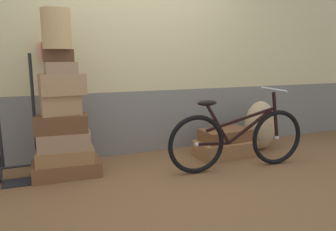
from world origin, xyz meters
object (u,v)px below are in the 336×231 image
(suitcase_0, at_px, (67,169))
(suitcase_9, at_px, (225,135))
(suitcase_5, at_px, (62,84))
(suitcase_1, at_px, (66,156))
(suitcase_2, at_px, (65,141))
(luggage_trolley, at_px, (19,151))
(suitcase_7, at_px, (58,56))
(wicker_basket, at_px, (56,29))
(bicycle, at_px, (238,139))
(suitcase_3, at_px, (61,124))
(suitcase_4, at_px, (61,105))
(burlap_sack, at_px, (260,125))
(suitcase_6, at_px, (61,68))
(suitcase_8, at_px, (225,148))

(suitcase_0, height_order, suitcase_9, suitcase_9)
(suitcase_5, bearing_deg, suitcase_1, -150.21)
(suitcase_2, distance_m, luggage_trolley, 0.45)
(suitcase_0, bearing_deg, suitcase_7, 155.34)
(wicker_basket, xyz_separation_m, bicycle, (1.83, -0.46, -1.17))
(suitcase_0, bearing_deg, suitcase_2, -116.19)
(suitcase_1, height_order, suitcase_9, suitcase_9)
(suitcase_3, bearing_deg, suitcase_4, 70.39)
(suitcase_4, relative_size, suitcase_5, 0.88)
(suitcase_1, height_order, suitcase_5, suitcase_5)
(suitcase_1, bearing_deg, burlap_sack, 6.79)
(suitcase_4, xyz_separation_m, luggage_trolley, (-0.42, 0.05, -0.46))
(suitcase_1, relative_size, bicycle, 0.35)
(suitcase_6, xyz_separation_m, suitcase_8, (1.93, 0.02, -1.04))
(luggage_trolley, bearing_deg, suitcase_3, -8.01)
(burlap_sack, bearing_deg, suitcase_3, -178.28)
(suitcase_2, bearing_deg, suitcase_4, 130.14)
(suitcase_9, bearing_deg, suitcase_5, 176.47)
(burlap_sack, bearing_deg, suitcase_6, -177.50)
(suitcase_4, bearing_deg, suitcase_9, -6.33)
(suitcase_7, height_order, wicker_basket, wicker_basket)
(wicker_basket, bearing_deg, suitcase_3, 110.06)
(suitcase_3, xyz_separation_m, suitcase_4, (0.00, 0.01, 0.19))
(suitcase_3, distance_m, wicker_basket, 0.94)
(suitcase_5, height_order, suitcase_9, suitcase_5)
(suitcase_2, height_order, suitcase_4, suitcase_4)
(burlap_sack, bearing_deg, suitcase_1, -177.92)
(luggage_trolley, bearing_deg, suitcase_7, -5.56)
(suitcase_7, xyz_separation_m, burlap_sack, (2.54, 0.06, -0.93))
(bicycle, bearing_deg, suitcase_9, 73.74)
(suitcase_9, bearing_deg, suitcase_7, 175.74)
(suitcase_4, distance_m, suitcase_8, 2.06)
(suitcase_4, height_order, suitcase_9, suitcase_4)
(suitcase_3, xyz_separation_m, suitcase_8, (1.96, -0.01, -0.47))
(wicker_basket, height_order, bicycle, wicker_basket)
(wicker_basket, distance_m, burlap_sack, 2.81)
(suitcase_3, relative_size, suitcase_8, 0.72)
(suitcase_0, relative_size, suitcase_9, 1.11)
(suitcase_3, xyz_separation_m, suitcase_5, (0.03, -0.01, 0.40))
(suitcase_0, xyz_separation_m, suitcase_1, (-0.01, -0.02, 0.15))
(suitcase_6, bearing_deg, suitcase_3, 119.11)
(suitcase_6, height_order, bicycle, suitcase_6)
(suitcase_1, distance_m, wicker_basket, 1.29)
(suitcase_7, height_order, luggage_trolley, suitcase_7)
(suitcase_4, bearing_deg, suitcase_1, -63.05)
(burlap_sack, bearing_deg, luggage_trolley, -179.66)
(wicker_basket, xyz_separation_m, luggage_trolley, (-0.42, 0.07, -1.21))
(suitcase_1, height_order, suitcase_3, suitcase_3)
(suitcase_7, height_order, burlap_sack, suitcase_7)
(suitcase_9, height_order, luggage_trolley, luggage_trolley)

